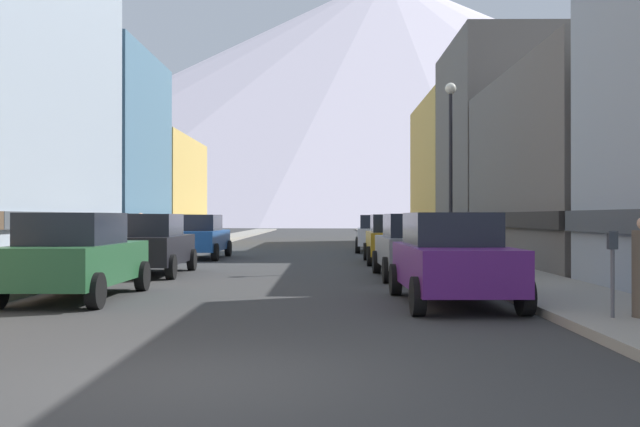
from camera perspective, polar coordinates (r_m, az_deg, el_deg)
ground_plane at (r=7.81m, az=-9.71°, el=-12.84°), size 400.00×400.00×0.00m
sidewalk_left at (r=43.21m, az=-9.64°, el=-2.40°), size 2.50×100.00×0.15m
sidewalk_right at (r=42.81m, az=7.08°, el=-2.42°), size 2.50×100.00×0.15m
storefront_left_2 at (r=39.11m, az=-19.75°, el=4.34°), size 9.59×9.62×9.98m
storefront_left_3 at (r=49.59m, az=-15.35°, el=1.63°), size 9.67×11.98×6.88m
storefront_right_1 at (r=26.92m, az=22.17°, el=3.00°), size 7.86×12.47×6.69m
storefront_right_2 at (r=37.47m, az=14.73°, el=4.78°), size 6.36×9.26×10.31m
storefront_right_3 at (r=48.19m, az=12.94°, el=2.99°), size 8.73×12.18×9.16m
car_left_0 at (r=15.75m, az=-18.61°, el=-3.16°), size 2.09×4.41×1.78m
car_left_1 at (r=21.79m, az=-13.18°, el=-2.35°), size 2.12×4.43×1.78m
car_left_2 at (r=29.74m, az=-9.48°, el=-1.79°), size 2.13×4.43×1.78m
car_right_0 at (r=14.36m, az=10.33°, el=-3.45°), size 2.14×4.44×1.78m
car_right_1 at (r=20.25m, az=7.46°, el=-2.52°), size 2.11×4.42×1.78m
car_right_2 at (r=26.59m, az=5.79°, el=-1.98°), size 2.12×4.43×1.78m
car_right_3 at (r=35.18m, az=4.49°, el=-1.55°), size 2.24×4.48×1.78m
parking_meter_near at (r=12.03m, az=22.00°, el=-3.52°), size 0.14×0.10×1.33m
pedestrian_1 at (r=30.54m, az=-13.92°, el=-1.67°), size 0.36×0.36×1.71m
streetlamp_right at (r=23.77m, az=10.23°, el=5.27°), size 0.36×0.36×5.86m
mountain_backdrop at (r=271.99m, az=5.26°, el=9.04°), size 330.07×330.07×91.18m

